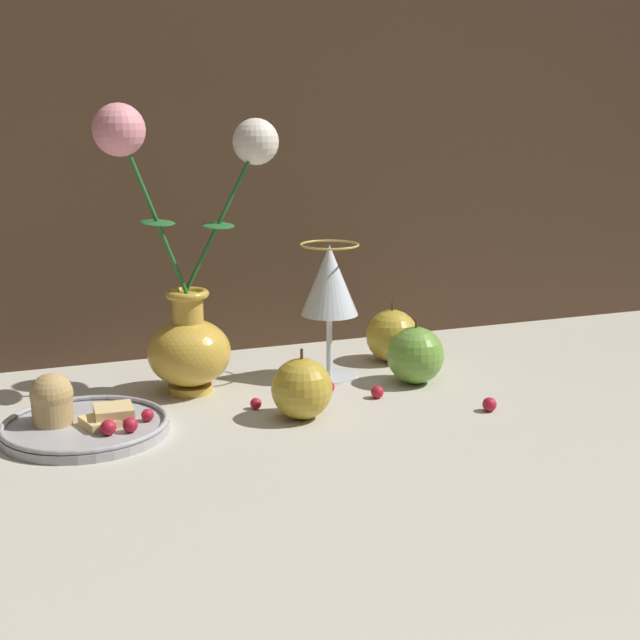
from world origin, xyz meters
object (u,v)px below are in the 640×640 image
Objects in this scene: vase at (187,289)px; plate_with_pastries at (79,420)px; apple_beside_vase at (302,389)px; apple_near_glass at (415,355)px; apple_at_table_edge at (392,336)px; wine_glass at (329,285)px.

plate_with_pastries is (-0.15, -0.10, -0.12)m from vase.
apple_near_glass reaches higher than apple_beside_vase.
vase reaches higher than apple_at_table_edge.
wine_glass is 0.19m from apple_beside_vase.
apple_beside_vase is 0.20m from apple_near_glass.
apple_at_table_edge is (0.31, 0.04, -0.10)m from vase.
plate_with_pastries is 0.44m from apple_near_glass.
vase is at bearing -173.06° from apple_at_table_edge.
wine_glass is at bearing -0.81° from vase.
wine_glass is at bearing -160.59° from apple_at_table_edge.
apple_beside_vase reaches higher than plate_with_pastries.
vase is 0.32m from apple_at_table_edge.
apple_near_glass reaches higher than plate_with_pastries.
wine_glass is 2.09× the size of apple_at_table_edge.
wine_glass reaches higher than apple_near_glass.
apple_beside_vase is (0.10, -0.15, -0.10)m from vase.
apple_near_glass is at bearing -13.21° from vase.
vase is at bearing 179.19° from wine_glass.
vase is 0.22m from plate_with_pastries.
plate_with_pastries is at bearing -175.22° from apple_near_glass.
plate_with_pastries is 2.13× the size of apple_near_glass.
vase reaches higher than plate_with_pastries.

